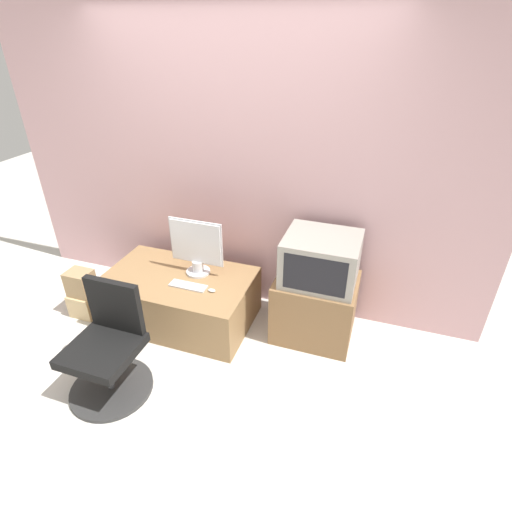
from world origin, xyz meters
name	(u,v)px	position (x,y,z in m)	size (l,w,h in m)	color
ground_plane	(174,390)	(0.00, 0.00, 0.00)	(12.00, 12.00, 0.00)	beige
wall_back	(235,166)	(0.00, 1.32, 1.30)	(4.40, 0.05, 2.60)	#CC9EA3
desk	(180,298)	(-0.35, 0.77, 0.22)	(1.28, 0.78, 0.45)	#937047
side_stand	(315,307)	(0.83, 0.96, 0.28)	(0.66, 0.54, 0.55)	olive
main_monitor	(196,248)	(-0.21, 0.90, 0.70)	(0.48, 0.21, 0.50)	silver
keyboard	(188,286)	(-0.19, 0.67, 0.46)	(0.32, 0.10, 0.01)	silver
mouse	(212,290)	(0.03, 0.67, 0.46)	(0.06, 0.04, 0.02)	silver
crt_tv	(321,259)	(0.85, 0.97, 0.75)	(0.58, 0.51, 0.39)	gray
office_chair	(108,352)	(-0.44, -0.09, 0.33)	(0.59, 0.59, 0.83)	#333333
cardboard_box_lower	(86,303)	(-1.21, 0.55, 0.11)	(0.24, 0.22, 0.22)	#D1B27F
cardboard_box_upper	(80,283)	(-1.21, 0.55, 0.34)	(0.22, 0.18, 0.23)	#A3845B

